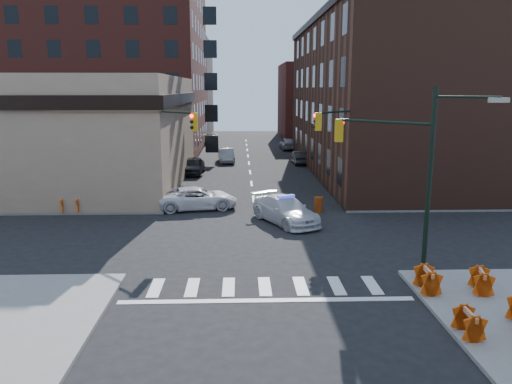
{
  "coord_description": "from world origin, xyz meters",
  "views": [
    {
      "loc": [
        -1.0,
        -26.23,
        8.07
      ],
      "look_at": [
        -0.08,
        1.92,
        2.2
      ],
      "focal_mm": 35.0,
      "sensor_mm": 36.0,
      "label": 1
    }
  ],
  "objects": [
    {
      "name": "pedestrian_c",
      "position": [
        -9.99,
        6.0,
        0.97
      ],
      "size": [
        1.03,
        0.64,
        1.64
      ],
      "primitive_type": "imported",
      "rotation": [
        0.0,
        0.0,
        0.26
      ],
      "color": "black",
      "rests_on": "sidewalk_nw"
    },
    {
      "name": "filler_ne",
      "position": [
        14.0,
        58.0,
        6.0
      ],
      "size": [
        16.0,
        16.0,
        12.0
      ],
      "primitive_type": "cube",
      "color": "#5D241D",
      "rests_on": "ground"
    },
    {
      "name": "barrel_road",
      "position": [
        4.19,
        5.76,
        0.51
      ],
      "size": [
        0.76,
        0.76,
        1.03
      ],
      "primitive_type": "cylinder",
      "rotation": [
        0.0,
        0.0,
        0.43
      ],
      "color": "red",
      "rests_on": "ground"
    },
    {
      "name": "sidewalk_ne",
      "position": [
        23.0,
        32.75,
        0.07
      ],
      "size": [
        34.0,
        54.5,
        0.15
      ],
      "primitive_type": "cube",
      "color": "gray",
      "rests_on": "ground"
    },
    {
      "name": "parked_car_wfar",
      "position": [
        -2.5,
        28.8,
        0.75
      ],
      "size": [
        2.04,
        4.71,
        1.51
      ],
      "primitive_type": "imported",
      "rotation": [
        0.0,
        0.0,
        0.1
      ],
      "color": "#909398",
      "rests_on": "ground"
    },
    {
      "name": "parked_car_enear",
      "position": [
        5.5,
        27.35,
        0.71
      ],
      "size": [
        1.71,
        4.36,
        1.41
      ],
      "primitive_type": "imported",
      "rotation": [
        0.0,
        0.0,
        3.19
      ],
      "color": "black",
      "rests_on": "ground"
    },
    {
      "name": "parked_car_efar",
      "position": [
        5.5,
        40.29,
        0.81
      ],
      "size": [
        2.15,
        4.83,
        1.62
      ],
      "primitive_type": "imported",
      "rotation": [
        0.0,
        0.0,
        3.19
      ],
      "color": "gray",
      "rests_on": "ground"
    },
    {
      "name": "ground",
      "position": [
        0.0,
        0.0,
        0.0
      ],
      "size": [
        140.0,
        140.0,
        0.0
      ],
      "primitive_type": "plane",
      "color": "black",
      "rests_on": "ground"
    },
    {
      "name": "parked_car_wdeep",
      "position": [
        -5.25,
        46.82,
        0.68
      ],
      "size": [
        2.04,
        4.73,
        1.36
      ],
      "primitive_type": "imported",
      "rotation": [
        0.0,
        0.0,
        -0.03
      ],
      "color": "black",
      "rests_on": "ground"
    },
    {
      "name": "barrel_bank",
      "position": [
        -3.33,
        7.27,
        0.51
      ],
      "size": [
        0.63,
        0.63,
        1.01
      ],
      "primitive_type": "cylinder",
      "rotation": [
        0.0,
        0.0,
        -0.13
      ],
      "color": "#F0330B",
      "rests_on": "ground"
    },
    {
      "name": "signal_pole_ne",
      "position": [
        5.84,
        5.35,
        4.34
      ],
      "size": [
        3.67,
        3.58,
        8.0
      ],
      "rotation": [
        0.0,
        0.0,
        -2.36
      ],
      "color": "black",
      "rests_on": "sidewalk_ne"
    },
    {
      "name": "pedestrian_b",
      "position": [
        -11.63,
        6.0,
        1.08
      ],
      "size": [
        0.95,
        0.77,
        1.86
      ],
      "primitive_type": "imported",
      "rotation": [
        0.0,
        0.0,
        -0.08
      ],
      "color": "black",
      "rests_on": "sidewalk_nw"
    },
    {
      "name": "pickup",
      "position": [
        -3.9,
        6.95,
        0.75
      ],
      "size": [
        5.78,
        3.47,
        1.5
      ],
      "primitive_type": "imported",
      "rotation": [
        0.0,
        0.0,
        1.76
      ],
      "color": "silver",
      "rests_on": "ground"
    },
    {
      "name": "barricade_nw_a",
      "position": [
        -9.5,
        7.91,
        0.57
      ],
      "size": [
        1.17,
        0.68,
        0.84
      ],
      "primitive_type": null,
      "rotation": [
        0.0,
        0.0,
        -0.11
      ],
      "color": "#D05109",
      "rests_on": "sidewalk_nw"
    },
    {
      "name": "filler_nw",
      "position": [
        -16.0,
        62.0,
        8.0
      ],
      "size": [
        20.0,
        18.0,
        16.0
      ],
      "primitive_type": "cube",
      "color": "brown",
      "rests_on": "ground"
    },
    {
      "name": "tree_ne_far",
      "position": [
        7.5,
        34.0,
        3.49
      ],
      "size": [
        3.0,
        3.0,
        4.85
      ],
      "color": "black",
      "rests_on": "sidewalk_ne"
    },
    {
      "name": "pedestrian_a",
      "position": [
        -8.6,
        8.07,
        0.97
      ],
      "size": [
        0.71,
        0.68,
        1.63
      ],
      "primitive_type": "imported",
      "rotation": [
        0.0,
        0.0,
        -0.67
      ],
      "color": "black",
      "rests_on": "sidewalk_nw"
    },
    {
      "name": "barricade_se_a",
      "position": [
        8.5,
        -8.0,
        0.6
      ],
      "size": [
        0.88,
        1.32,
        0.91
      ],
      "primitive_type": null,
      "rotation": [
        0.0,
        0.0,
        1.32
      ],
      "color": "#E3530A",
      "rests_on": "sidewalk_se"
    },
    {
      "name": "barricade_se_b",
      "position": [
        6.4,
        -7.87,
        0.63
      ],
      "size": [
        0.68,
        1.29,
        0.95
      ],
      "primitive_type": null,
      "rotation": [
        0.0,
        0.0,
        1.53
      ],
      "color": "#C43E09",
      "rests_on": "sidewalk_se"
    },
    {
      "name": "signal_pole_nw",
      "position": [
        -5.85,
        5.34,
        4.34
      ],
      "size": [
        3.58,
        3.67,
        8.0
      ],
      "rotation": [
        0.0,
        0.0,
        -0.79
      ],
      "color": "black",
      "rests_on": "sidewalk_nw"
    },
    {
      "name": "barricade_nw_b",
      "position": [
        -12.0,
        5.7,
        0.64
      ],
      "size": [
        1.32,
        0.67,
        0.99
      ],
      "primitive_type": null,
      "rotation": [
        0.0,
        0.0,
        0.01
      ],
      "color": "red",
      "rests_on": "sidewalk_nw"
    },
    {
      "name": "sidewalk_nw",
      "position": [
        -23.0,
        32.75,
        0.07
      ],
      "size": [
        34.0,
        54.5,
        0.15
      ],
      "primitive_type": "cube",
      "color": "gray",
      "rests_on": "ground"
    },
    {
      "name": "commercial_row_ne",
      "position": [
        13.0,
        22.5,
        7.0
      ],
      "size": [
        14.0,
        34.0,
        14.0
      ],
      "primitive_type": "cube",
      "color": "#4B291E",
      "rests_on": "ground"
    },
    {
      "name": "parked_car_wnear",
      "position": [
        -5.5,
        21.04,
        0.82
      ],
      "size": [
        2.22,
        4.9,
        1.63
      ],
      "primitive_type": "imported",
      "rotation": [
        0.0,
        0.0,
        -0.06
      ],
      "color": "black",
      "rests_on": "ground"
    },
    {
      "name": "police_car",
      "position": [
        1.76,
        3.19,
        0.79
      ],
      "size": [
        4.47,
        5.88,
        1.59
      ],
      "primitive_type": "imported",
      "rotation": [
        0.0,
        0.0,
        0.47
      ],
      "color": "silver",
      "rests_on": "ground"
    },
    {
      "name": "signal_pole_se",
      "position": [
        6.04,
        -5.52,
        4.61
      ],
      "size": [
        5.4,
        5.27,
        8.0
      ],
      "rotation": [
        0.0,
        0.0,
        2.36
      ],
      "color": "black",
      "rests_on": "sidewalk_se"
    },
    {
      "name": "barricade_se_e",
      "position": [
        6.4,
        -11.5,
        0.58
      ],
      "size": [
        0.59,
        1.16,
        0.87
      ],
      "primitive_type": null,
      "rotation": [
        0.0,
        0.0,
        1.56
      ],
      "color": "#EA390B",
      "rests_on": "sidewalk_se"
    },
    {
      "name": "apartment_block",
      "position": [
        -18.5,
        40.0,
        12.0
      ],
      "size": [
        25.0,
        25.0,
        24.0
      ],
      "primitive_type": "cube",
      "color": "#5D241D",
      "rests_on": "ground"
    },
    {
      "name": "bank_building",
      "position": [
        -17.0,
        16.5,
        4.5
      ],
      "size": [
        22.0,
        22.0,
        9.0
      ],
      "primitive_type": "cube",
      "color": "#A08469",
      "rests_on": "ground"
    },
    {
      "name": "tree_ne_near",
      "position": [
        7.5,
        26.0,
        3.49
      ],
      "size": [
        3.0,
        3.0,
        4.85
      ],
      "color": "black",
      "rests_on": "sidewalk_ne"
    }
  ]
}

